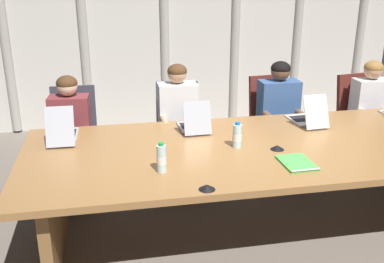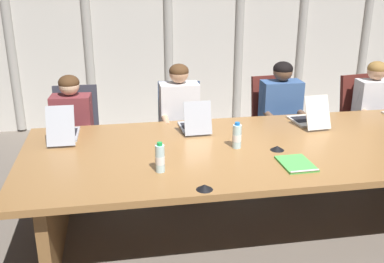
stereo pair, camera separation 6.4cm
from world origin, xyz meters
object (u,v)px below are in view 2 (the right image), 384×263
Objects in this scene: office_chair_center at (275,136)px; office_chair_right_mid at (363,131)px; person_left_mid at (181,118)px; conference_mic_middle at (205,187)px; laptop_center at (309,118)px; person_right_mid at (376,109)px; conference_mic_left_side at (277,148)px; spiral_notepad at (296,164)px; office_chair_left_end at (78,149)px; office_chair_left_mid at (179,142)px; water_bottle_secondary at (160,158)px; person_center at (283,112)px; water_bottle_primary at (237,136)px; laptop_left_end at (64,132)px; person_left_end at (71,127)px; laptop_left_mid at (195,124)px.

office_chair_center is 1.03× the size of office_chair_right_mid.
conference_mic_middle is at bearing -3.20° from person_left_mid.
office_chair_center is 1.03m from office_chair_right_mid.
laptop_center is 0.39× the size of person_right_mid.
person_left_mid reaches higher than conference_mic_left_side.
spiral_notepad is at bearing 25.44° from person_left_mid.
office_chair_left_mid is (1.03, -0.00, -0.00)m from office_chair_left_end.
office_chair_left_end is 4.42× the size of water_bottle_secondary.
person_center is 1.03m from person_right_mid.
office_chair_left_mid is at bearing -92.07° from person_right_mid.
office_chair_left_end is at bearing 118.13° from conference_mic_middle.
office_chair_left_mid is 3.09× the size of spiral_notepad.
laptop_center is 1.35m from office_chair_left_mid.
office_chair_left_end is 1.00× the size of office_chair_left_mid.
person_center reaches higher than water_bottle_secondary.
office_chair_left_end is (-2.12, 0.66, -0.42)m from laptop_center.
water_bottle_primary is 0.53m from spiral_notepad.
person_right_mid is 5.28× the size of water_bottle_secondary.
office_chair_right_mid is at bearing 39.46° from conference_mic_left_side.
person_left_end reaches higher than laptop_left_end.
laptop_center is 2.15× the size of water_bottle_primary.
water_bottle_primary is (0.31, -0.94, 0.14)m from person_left_mid.
office_chair_left_end is 0.33m from person_left_end.
office_chair_left_mid is 0.98× the size of office_chair_center.
laptop_left_end is 0.79m from office_chair_left_end.
office_chair_center is at bearing 99.01° from office_chair_left_mid.
person_left_mid is (-1.10, 0.50, -0.10)m from laptop_center.
person_left_end is at bearing 147.80° from conference_mic_left_side.
office_chair_left_mid is 4.41× the size of water_bottle_secondary.
conference_mic_middle is at bearing 6.12° from office_chair_left_mid.
laptop_center is at bearing 5.36° from person_center.
person_center reaches higher than person_right_mid.
laptop_left_mid is 1.04m from spiral_notepad.
spiral_notepad is at bearing -3.34° from water_bottle_secondary.
laptop_center is at bearing 74.70° from office_chair_left_end.
person_right_mid reaches higher than conference_mic_middle.
office_chair_center is 4.67× the size of water_bottle_primary.
conference_mic_middle is (-1.18, -1.10, -0.04)m from laptop_center.
office_chair_right_mid reaches higher than water_bottle_secondary.
person_left_end is (-0.02, -0.16, 0.28)m from office_chair_left_end.
office_chair_center is 8.95× the size of conference_mic_left_side.
person_center is at bearing -2.21° from office_chair_center.
office_chair_right_mid reaches higher than spiral_notepad.
conference_mic_left_side is at bearing -22.79° from person_center.
office_chair_center reaches higher than water_bottle_secondary.
laptop_left_end is 1.11m from laptop_left_mid.
conference_mic_middle is at bearing -35.03° from person_center.
water_bottle_secondary is (-2.40, -1.44, 0.46)m from office_chair_right_mid.
laptop_left_mid is 0.87× the size of laptop_center.
office_chair_left_mid is at bearing 116.61° from conference_mic_left_side.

